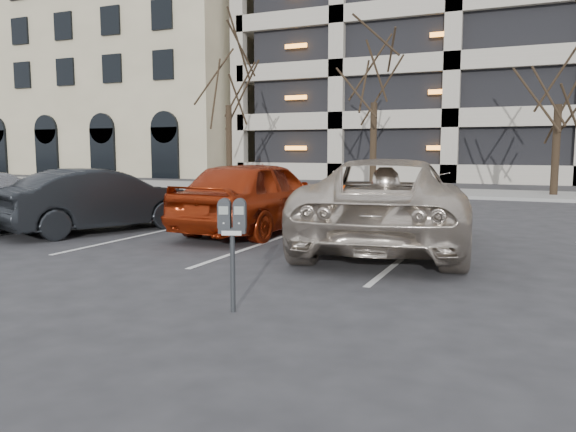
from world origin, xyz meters
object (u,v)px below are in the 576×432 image
Objects in this scene: tree_a at (228,54)px; tree_c at (562,46)px; car_dark at (101,200)px; parking_meter at (232,227)px; car_red at (258,196)px; tree_b at (375,47)px; suv_silver at (388,203)px.

tree_a reaches higher than tree_c.
tree_a is 2.04× the size of car_dark.
tree_a reaches higher than car_dark.
parking_meter is 6.14m from car_red.
tree_b is 14.59m from suv_silver.
tree_c is at bearing -113.20° from car_red.
tree_b reaches higher than parking_meter.
suv_silver is 1.33× the size of car_red.
car_red reaches higher than parking_meter.
tree_c reaches higher than parking_meter.
suv_silver is at bearing 170.83° from car_red.
tree_b is 1.08× the size of tree_c.
car_red is at bearing 94.39° from parking_meter.
tree_c is (7.00, 0.00, -0.48)m from tree_b.
parking_meter is 0.27× the size of car_red.
tree_b reaches higher than car_dark.
tree_b is 6.69× the size of parking_meter.
tree_a reaches higher than parking_meter.
car_red is (-3.06, 0.68, -0.02)m from suv_silver.
car_red is at bearing -21.80° from suv_silver.
parking_meter is (10.34, -17.98, -5.27)m from tree_a.
tree_b is at bearing 0.00° from tree_a.
parking_meter is 4.94m from suv_silver.
tree_c is at bearing 0.00° from tree_b.
parking_meter is 0.30× the size of car_dark.
car_red is (7.81, -12.38, -5.43)m from tree_a.
tree_a reaches higher than car_red.
parking_meter is at bearing 74.61° from suv_silver.
tree_b is at bearing -77.52° from car_dark.
car_dark is (4.59, -13.72, -5.53)m from tree_a.
tree_b is 1.33× the size of suv_silver.
suv_silver is (10.87, -13.06, -5.41)m from tree_a.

